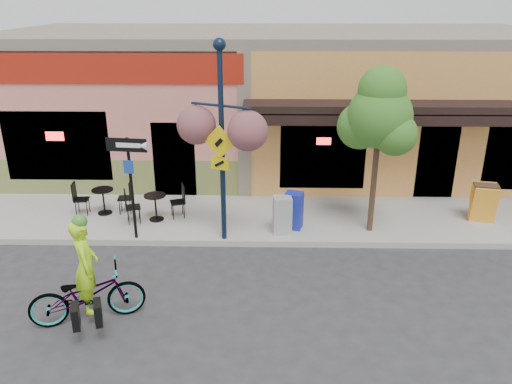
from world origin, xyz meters
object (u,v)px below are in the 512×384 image
Objects in this scene: cyclist_rider at (88,278)px; newspaper_box_blue at (294,210)px; bicycle at (87,295)px; lamp_post at (222,145)px; building at (278,97)px; one_way_sign at (132,189)px; newspaper_box_grey at (282,215)px; street_tree at (377,152)px.

newspaper_box_blue is (3.85, 3.69, -0.26)m from cyclist_rider.
lamp_post reaches higher than bicycle.
bicycle is at bearing -102.51° from lamp_post.
newspaper_box_blue reaches higher than bicycle.
building is 7.74m from one_way_sign.
newspaper_box_blue is 1.00× the size of newspaper_box_grey.
lamp_post is (-1.38, -6.85, 0.21)m from building.
lamp_post is 1.14× the size of street_tree.
building reaches higher than newspaper_box_blue.
bicycle is at bearing -109.96° from building.
building is 10.38× the size of cyclist_rider.
building reaches higher than bicycle.
lamp_post is 2.33m from newspaper_box_grey.
street_tree is at bearing 14.24° from newspaper_box_blue.
cyclist_rider is at bearing -84.22° from one_way_sign.
cyclist_rider is 4.07m from lamp_post.
cyclist_rider is 4.93m from newspaper_box_grey.
cyclist_rider is 1.88× the size of newspaper_box_grey.
street_tree is at bearing 12.20° from one_way_sign.
bicycle is 1.16× the size of cyclist_rider.
street_tree is at bearing -0.06° from newspaper_box_grey.
lamp_post is (2.22, 3.06, 1.92)m from bicycle.
newspaper_box_blue is 0.23× the size of street_tree.
one_way_sign is (-3.49, -6.85, -0.87)m from building.
newspaper_box_grey is at bearing -64.73° from cyclist_rider.
street_tree is (5.67, 0.53, 0.78)m from one_way_sign.
one_way_sign is 2.65× the size of newspaper_box_blue.
newspaper_box_blue is at bearing -65.05° from bicycle.
building reaches higher than street_tree.
lamp_post is 4.95× the size of newspaper_box_blue.
lamp_post is at bearing -171.53° from newspaper_box_grey.
lamp_post reaches higher than one_way_sign.
one_way_sign reaches higher than newspaper_box_grey.
cyclist_rider is 3.11m from one_way_sign.
newspaper_box_blue is at bearing 43.72° from lamp_post.
bicycle is 0.50× the size of street_tree.
street_tree reaches higher than bicycle.
newspaper_box_blue is at bearing 177.29° from street_tree.
bicycle is 0.35m from cyclist_rider.
newspaper_box_grey reaches higher than bicycle.
building is 19.54× the size of newspaper_box_blue.
one_way_sign is at bearing -19.52° from cyclist_rider.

